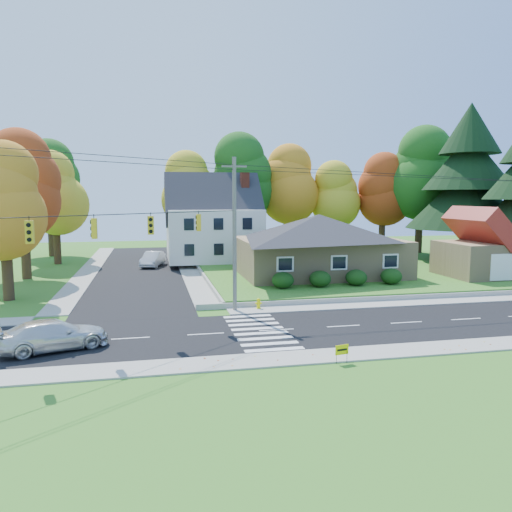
{
  "coord_description": "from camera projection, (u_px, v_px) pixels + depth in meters",
  "views": [
    {
      "loc": [
        -6.84,
        -26.56,
        7.51
      ],
      "look_at": [
        0.52,
        8.0,
        3.27
      ],
      "focal_mm": 35.0,
      "sensor_mm": 36.0,
      "label": 1
    }
  ],
  "objects": [
    {
      "name": "traffic_infrastructure",
      "position": [
        269.0,
        237.0,
        28.77
      ],
      "size": [
        38.1,
        10.66,
        10.0
      ],
      "color": "#666059",
      "rests_on": "ground"
    },
    {
      "name": "sidewalk_north",
      "position": [
        258.0,
        310.0,
        32.95
      ],
      "size": [
        90.0,
        2.0,
        0.08
      ],
      "primitive_type": "cube",
      "color": "#9C9A90",
      "rests_on": "ground"
    },
    {
      "name": "tree_west_3",
      "position": [
        49.0,
        183.0,
        61.93
      ],
      "size": [
        7.84,
        7.84,
        14.6
      ],
      "color": "#3F2A19",
      "rests_on": "ground"
    },
    {
      "name": "ground",
      "position": [
        277.0,
        330.0,
        28.1
      ],
      "size": [
        120.0,
        120.0,
        0.0
      ],
      "primitive_type": "plane",
      "color": "#3D7923"
    },
    {
      "name": "tree_lot_2",
      "position": [
        287.0,
        185.0,
        62.12
      ],
      "size": [
        7.28,
        7.28,
        13.56
      ],
      "color": "#3F2A19",
      "rests_on": "lawn"
    },
    {
      "name": "tree_lot_5",
      "position": [
        421.0,
        174.0,
        61.38
      ],
      "size": [
        8.4,
        8.4,
        15.64
      ],
      "color": "#3F2A19",
      "rests_on": "lawn"
    },
    {
      "name": "conifer_east_a",
      "position": [
        468.0,
        179.0,
        53.92
      ],
      "size": [
        12.8,
        12.8,
        16.96
      ],
      "color": "#3F2A19",
      "rests_on": "lawn"
    },
    {
      "name": "road_main",
      "position": [
        277.0,
        330.0,
        28.1
      ],
      "size": [
        90.0,
        8.0,
        0.02
      ],
      "primitive_type": "cube",
      "color": "black",
      "rests_on": "ground"
    },
    {
      "name": "silver_sedan",
      "position": [
        53.0,
        335.0,
        24.37
      ],
      "size": [
        5.57,
        3.7,
        1.5
      ],
      "primitive_type": "imported",
      "rotation": [
        0.0,
        0.0,
        1.91
      ],
      "color": "silver",
      "rests_on": "road_main"
    },
    {
      "name": "tree_west_0",
      "position": [
        3.0,
        201.0,
        35.39
      ],
      "size": [
        6.16,
        6.16,
        11.47
      ],
      "color": "#3F2A19",
      "rests_on": "ground"
    },
    {
      "name": "tree_lot_0",
      "position": [
        190.0,
        190.0,
        59.71
      ],
      "size": [
        6.72,
        6.72,
        12.51
      ],
      "color": "#3F2A19",
      "rests_on": "lawn"
    },
    {
      "name": "tree_west_2",
      "position": [
        55.0,
        194.0,
        54.73
      ],
      "size": [
        6.72,
        6.72,
        12.51
      ],
      "color": "#3F2A19",
      "rests_on": "ground"
    },
    {
      "name": "tree_lot_4",
      "position": [
        383.0,
        190.0,
        62.73
      ],
      "size": [
        6.72,
        6.72,
        12.51
      ],
      "color": "#3F2A19",
      "rests_on": "lawn"
    },
    {
      "name": "hedge_row",
      "position": [
        338.0,
        278.0,
        39.03
      ],
      "size": [
        10.7,
        1.7,
        1.27
      ],
      "color": "#163A10",
      "rests_on": "lawn"
    },
    {
      "name": "tree_lot_3",
      "position": [
        335.0,
        195.0,
        62.54
      ],
      "size": [
        6.16,
        6.16,
        11.47
      ],
      "color": "#3F2A19",
      "rests_on": "lawn"
    },
    {
      "name": "yard_sign",
      "position": [
        342.0,
        350.0,
        22.49
      ],
      "size": [
        0.67,
        0.17,
        0.85
      ],
      "color": "black",
      "rests_on": "ground"
    },
    {
      "name": "tree_lot_1",
      "position": [
        241.0,
        179.0,
        59.83
      ],
      "size": [
        7.84,
        7.84,
        14.6
      ],
      "color": "#3F2A19",
      "rests_on": "lawn"
    },
    {
      "name": "garage",
      "position": [
        485.0,
        249.0,
        43.95
      ],
      "size": [
        7.3,
        6.3,
        4.6
      ],
      "color": "tan",
      "rests_on": "lawn"
    },
    {
      "name": "ranch_house",
      "position": [
        319.0,
        244.0,
        44.9
      ],
      "size": [
        14.6,
        10.6,
        5.4
      ],
      "color": "tan",
      "rests_on": "lawn"
    },
    {
      "name": "fire_hydrant",
      "position": [
        259.0,
        304.0,
        33.24
      ],
      "size": [
        0.43,
        0.34,
        0.76
      ],
      "color": "#EDE000",
      "rests_on": "ground"
    },
    {
      "name": "sidewalk_south",
      "position": [
        303.0,
        357.0,
        23.24
      ],
      "size": [
        90.0,
        2.0,
        0.08
      ],
      "primitive_type": "cube",
      "color": "#9C9A90",
      "rests_on": "ground"
    },
    {
      "name": "tree_west_1",
      "position": [
        22.0,
        186.0,
        44.73
      ],
      "size": [
        7.28,
        7.28,
        13.56
      ],
      "color": "#3F2A19",
      "rests_on": "ground"
    },
    {
      "name": "lawn",
      "position": [
        348.0,
        267.0,
        51.15
      ],
      "size": [
        30.0,
        30.0,
        0.5
      ],
      "primitive_type": "cube",
      "color": "#3D7923",
      "rests_on": "ground"
    },
    {
      "name": "road_cross",
      "position": [
        140.0,
        269.0,
        51.69
      ],
      "size": [
        8.0,
        44.0,
        0.02
      ],
      "primitive_type": "cube",
      "color": "black",
      "rests_on": "ground"
    },
    {
      "name": "colonial_house",
      "position": [
        214.0,
        223.0,
        54.75
      ],
      "size": [
        10.4,
        8.4,
        9.6
      ],
      "color": "silver",
      "rests_on": "lawn"
    },
    {
      "name": "white_car",
      "position": [
        153.0,
        259.0,
        53.47
      ],
      "size": [
        2.89,
        5.06,
        1.58
      ],
      "primitive_type": "imported",
      "rotation": [
        0.0,
        0.0,
        -0.27
      ],
      "color": "silver",
      "rests_on": "road_cross"
    }
  ]
}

